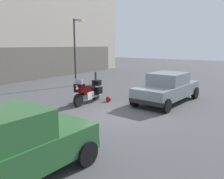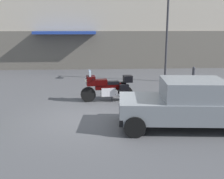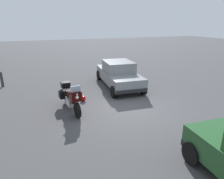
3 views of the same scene
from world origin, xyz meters
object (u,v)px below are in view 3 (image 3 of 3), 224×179
object	(u,v)px
car_sedan_far	(118,74)
bollard_curbside	(2,79)
helmet	(83,99)
motorcycle	(71,97)

from	to	relation	value
car_sedan_far	bollard_curbside	distance (m)	7.17
car_sedan_far	bollard_curbside	bearing A→B (deg)	74.77
helmet	car_sedan_far	distance (m)	3.18
helmet	bollard_curbside	xyz separation A→B (m)	(4.15, 4.07, 0.37)
motorcycle	bollard_curbside	bearing A→B (deg)	-151.73
helmet	car_sedan_far	bearing A→B (deg)	-58.03
bollard_curbside	helmet	bearing A→B (deg)	-135.54
helmet	bollard_curbside	distance (m)	5.83
car_sedan_far	bollard_curbside	xyz separation A→B (m)	(2.50, 6.72, -0.27)
helmet	car_sedan_far	size ratio (longest dim) A/B	0.06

